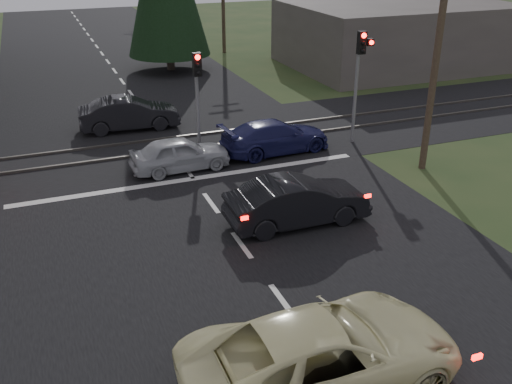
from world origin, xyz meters
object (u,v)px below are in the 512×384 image
dark_hatchback (297,202)px  traffic_signal_right (360,66)px  traffic_signal_center (198,86)px  cream_coupe (323,353)px  blue_sedan (275,137)px  utility_pole_near (438,44)px  silver_car (180,154)px  dark_car_far (129,114)px

dark_hatchback → traffic_signal_right: bearing=-42.7°
traffic_signal_center → cream_coupe: (-1.41, -13.51, -2.01)m
blue_sedan → utility_pole_near: bearing=-133.0°
dark_hatchback → silver_car: dark_hatchback is taller
utility_pole_near → traffic_signal_center: bearing=148.0°
traffic_signal_center → utility_pole_near: (7.50, -4.68, 1.92)m
traffic_signal_right → dark_hatchback: bearing=-133.3°
blue_sedan → traffic_signal_right: bearing=-97.5°
traffic_signal_right → dark_hatchback: (-5.46, -5.79, -2.58)m
traffic_signal_right → traffic_signal_center: traffic_signal_right is taller
traffic_signal_center → silver_car: (-1.20, -1.44, -2.16)m
dark_hatchback → blue_sedan: bearing=-16.3°
cream_coupe → dark_car_far: 17.66m
dark_car_far → dark_hatchback: bearing=-160.7°
traffic_signal_center → dark_hatchback: (1.09, -6.99, -2.07)m
traffic_signal_right → dark_car_far: bearing=148.4°
utility_pole_near → dark_hatchback: 7.90m
cream_coupe → traffic_signal_right: bearing=-33.5°
cream_coupe → silver_car: cream_coupe is taller
dark_hatchback → blue_sedan: (1.83, 6.00, -0.07)m
dark_car_far → cream_coupe: bearing=-174.5°
traffic_signal_right → utility_pole_near: (0.95, -3.47, 1.41)m
traffic_signal_center → silver_car: bearing=-129.8°
traffic_signal_center → dark_car_far: traffic_signal_center is taller
blue_sedan → dark_car_far: size_ratio=1.03×
dark_hatchback → silver_car: size_ratio=1.19×
traffic_signal_right → dark_hatchback: 8.37m
silver_car → dark_hatchback: bearing=-159.5°
traffic_signal_center → cream_coupe: traffic_signal_center is taller
silver_car → blue_sedan: size_ratio=0.82×
utility_pole_near → silver_car: (-8.70, 3.24, -4.08)m
cream_coupe → dark_car_far: bearing=1.7°
utility_pole_near → dark_car_far: size_ratio=2.02×
traffic_signal_right → traffic_signal_center: 6.68m
utility_pole_near → blue_sedan: bearing=141.2°
traffic_signal_center → blue_sedan: (2.92, -1.00, -2.14)m
traffic_signal_center → cream_coupe: bearing=-96.0°
utility_pole_near → dark_car_far: utility_pole_near is taller
traffic_signal_right → blue_sedan: (-3.63, 0.21, -2.65)m
silver_car → traffic_signal_right: bearing=-90.2°
traffic_signal_right → utility_pole_near: bearing=-74.7°
utility_pole_near → dark_car_far: (-9.64, 8.81, -3.99)m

